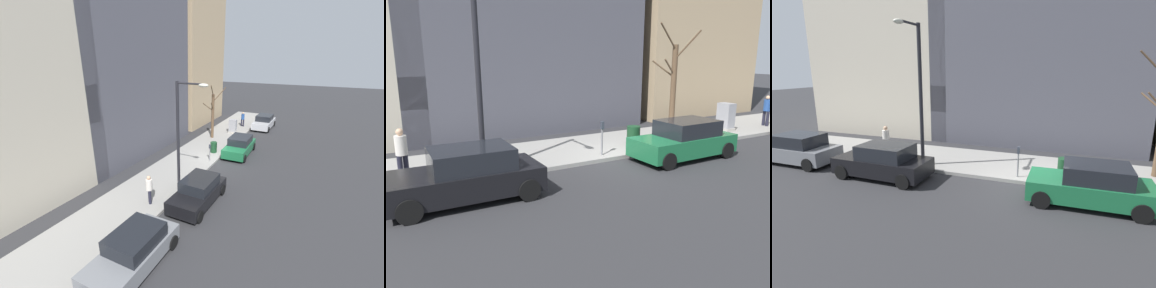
% 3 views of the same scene
% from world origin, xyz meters
% --- Properties ---
extents(ground_plane, '(120.00, 120.00, 0.00)m').
position_xyz_m(ground_plane, '(0.00, 0.00, 0.00)').
color(ground_plane, '#2B2B2D').
extents(sidewalk, '(4.00, 36.00, 0.15)m').
position_xyz_m(sidewalk, '(2.00, 0.00, 0.07)').
color(sidewalk, gray).
rests_on(sidewalk, ground).
extents(parked_car_green, '(1.98, 4.23, 1.52)m').
position_xyz_m(parked_car_green, '(-1.07, -2.01, 0.74)').
color(parked_car_green, '#196038').
rests_on(parked_car_green, ground).
extents(parked_car_black, '(1.98, 4.23, 1.52)m').
position_xyz_m(parked_car_black, '(-1.28, 6.44, 0.74)').
color(parked_car_black, black).
rests_on(parked_car_black, ground).
extents(parked_car_grey, '(1.93, 4.21, 1.52)m').
position_xyz_m(parked_car_grey, '(-1.01, 11.76, 0.74)').
color(parked_car_grey, slate).
rests_on(parked_car_grey, ground).
extents(parking_meter, '(0.14, 0.10, 1.35)m').
position_xyz_m(parking_meter, '(0.45, 0.83, 0.98)').
color(parking_meter, slate).
rests_on(parking_meter, sidewalk).
extents(streetlamp, '(1.97, 0.32, 6.50)m').
position_xyz_m(streetlamp, '(0.28, 5.48, 4.02)').
color(streetlamp, black).
rests_on(streetlamp, sidewalk).
extents(trash_bin, '(0.56, 0.56, 0.90)m').
position_xyz_m(trash_bin, '(0.90, -1.05, 0.60)').
color(trash_bin, '#14381E').
rests_on(trash_bin, sidewalk).
extents(pedestrian_midblock, '(0.36, 0.36, 1.66)m').
position_xyz_m(pedestrian_midblock, '(1.05, 7.89, 1.09)').
color(pedestrian_midblock, '#1E1E2D').
rests_on(pedestrian_midblock, sidewalk).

